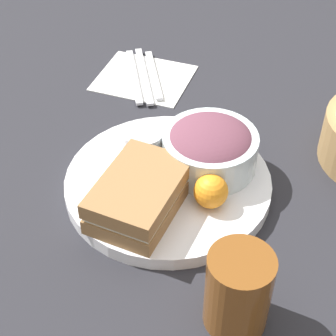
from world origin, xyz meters
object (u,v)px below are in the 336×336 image
Objects in this scene: salad_bowl at (210,147)px; spoon at (154,75)px; sandwich at (140,195)px; plate at (168,184)px; drink_glass at (238,291)px; dressing_cup at (143,143)px; knife at (144,75)px; fork at (134,76)px.

salad_bowl reaches higher than spoon.
plate is at bearing 167.21° from sandwich.
dressing_cup is at bearing -137.40° from drink_glass.
plate is at bearing -43.98° from salad_bowl.
sandwich is at bearing 169.52° from spoon.
knife is (-0.21, -0.19, -0.05)m from salad_bowl.
plate reaches higher than knife.
knife is 1.17× the size of spoon.
plate is at bearing 180.00° from knife.
spoon is (-0.23, -0.07, -0.03)m from dressing_cup.
drink_glass reaches higher than fork.
dressing_cup is at bearing -85.04° from salad_bowl.
fork is at bearing -153.88° from dressing_cup.
sandwich is 0.35m from fork.
sandwich reaches higher than fork.
drink_glass is (0.22, 0.20, 0.01)m from dressing_cup.
drink_glass is (0.18, 0.15, 0.04)m from plate.
sandwich reaches higher than dressing_cup.
plate is 0.29m from spoon.
spoon is at bearing -155.06° from plate.
sandwich is 0.82× the size of knife.
knife is at bearing -146.67° from drink_glass.
sandwich is 0.19m from drink_glass.
dressing_cup is 0.29m from drink_glass.
knife is (-0.22, -0.09, -0.03)m from dressing_cup.
drink_glass reaches higher than plate.
drink_glass reaches higher than spoon.
plate is 0.08m from sandwich.
drink_glass is 0.57× the size of knife.
knife is at bearing 90.00° from spoon.
drink_glass is (0.22, 0.10, -0.00)m from salad_bowl.
plate is at bearing -140.42° from drink_glass.
sandwich is 0.35m from knife.
drink_glass is at bearing -177.10° from spoon.
sandwich is at bearing 175.37° from fork.
fork is at bearing -144.70° from drink_glass.
dressing_cup is 0.33× the size of knife.
salad_bowl is 0.74× the size of knife.
dressing_cup is 0.24m from fork.
dressing_cup is at bearing -126.84° from plate.
sandwich is at bearing -123.90° from drink_glass.
sandwich reaches higher than plate.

